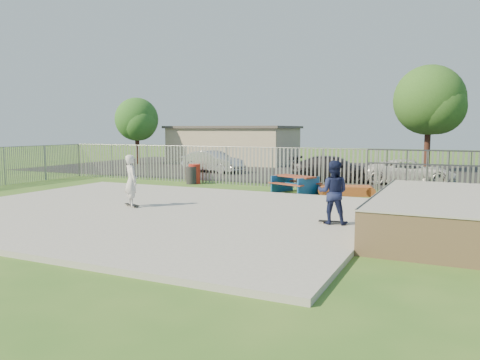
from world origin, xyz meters
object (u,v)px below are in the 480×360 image
at_px(car_dark, 334,169).
at_px(tree_mid, 429,100).
at_px(car_silver, 213,161).
at_px(tree_left, 137,120).
at_px(funbox, 346,191).
at_px(trash_bin_red, 195,174).
at_px(trash_bin_grey, 191,175).
at_px(skater_white, 131,181).
at_px(skater_navy, 333,192).
at_px(picnic_table, 295,184).
at_px(car_white, 410,172).

relative_size(car_dark, tree_mid, 0.67).
xyz_separation_m(car_silver, tree_left, (-9.45, 4.10, 2.99)).
bearing_deg(funbox, trash_bin_red, 156.00).
height_order(trash_bin_grey, car_silver, car_silver).
distance_m(funbox, car_dark, 5.63).
distance_m(car_dark, tree_mid, 10.11).
relative_size(funbox, trash_bin_red, 2.16).
bearing_deg(skater_white, trash_bin_red, -38.76).
height_order(trash_bin_grey, skater_navy, skater_navy).
distance_m(trash_bin_red, tree_mid, 17.09).
bearing_deg(picnic_table, skater_white, -96.79).
bearing_deg(car_dark, tree_mid, -29.78).
distance_m(funbox, tree_mid, 14.42).
distance_m(tree_left, skater_white, 23.40).
relative_size(trash_bin_grey, skater_white, 0.50).
distance_m(car_dark, car_white, 4.04).
bearing_deg(trash_bin_grey, funbox, -5.15).
relative_size(funbox, car_silver, 0.51).
xyz_separation_m(trash_bin_grey, car_white, (10.66, 4.73, 0.21)).
height_order(tree_left, skater_navy, tree_left).
relative_size(picnic_table, tree_mid, 0.33).
bearing_deg(tree_mid, funbox, -100.60).
height_order(funbox, skater_navy, skater_navy).
bearing_deg(trash_bin_red, tree_mid, 48.58).
height_order(trash_bin_red, car_dark, car_dark).
bearing_deg(funbox, skater_navy, -97.74).
distance_m(trash_bin_grey, tree_left, 16.03).
relative_size(trash_bin_red, car_white, 0.22).
bearing_deg(car_silver, car_dark, -91.08).
distance_m(car_silver, skater_navy, 18.69).
bearing_deg(skater_white, tree_left, -17.33).
height_order(trash_bin_grey, car_dark, car_dark).
height_order(car_dark, skater_white, skater_white).
xyz_separation_m(picnic_table, car_dark, (0.42, 5.64, 0.31)).
relative_size(car_dark, car_white, 1.03).
xyz_separation_m(trash_bin_red, car_silver, (-2.22, 6.17, 0.22)).
xyz_separation_m(skater_navy, skater_white, (-7.33, -0.02, 0.00)).
bearing_deg(car_dark, skater_white, 159.66).
bearing_deg(funbox, car_white, 51.13).
bearing_deg(skater_white, tree_mid, -76.93).
height_order(picnic_table, tree_left, tree_left).
height_order(trash_bin_red, skater_navy, skater_navy).
relative_size(car_dark, skater_navy, 2.58).
height_order(picnic_table, tree_mid, tree_mid).
bearing_deg(car_silver, trash_bin_grey, -150.20).
xyz_separation_m(car_white, tree_left, (-22.29, 5.80, 3.07)).
xyz_separation_m(tree_mid, skater_navy, (-1.31, -20.68, -3.77)).
xyz_separation_m(picnic_table, funbox, (2.27, 0.35, -0.21)).
height_order(car_dark, tree_mid, tree_mid).
bearing_deg(car_dark, car_white, -88.73).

